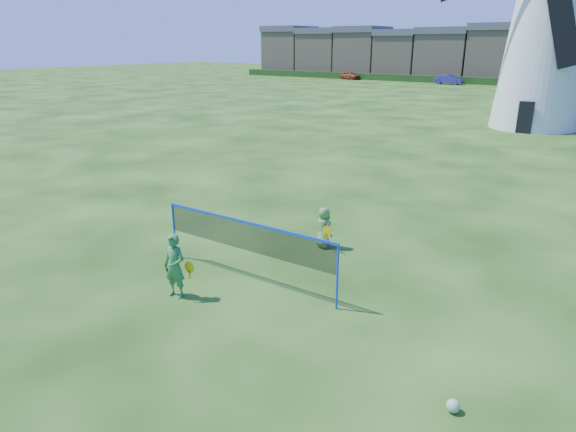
# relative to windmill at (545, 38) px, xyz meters

# --- Properties ---
(ground) EXTENTS (220.00, 220.00, 0.00)m
(ground) POSITION_rel_windmill_xyz_m (-0.93, -29.03, -5.84)
(ground) COLOR black
(ground) RESTS_ON ground
(windmill) EXTENTS (13.46, 5.55, 17.44)m
(windmill) POSITION_rel_windmill_xyz_m (0.00, 0.00, 0.00)
(windmill) COLOR white
(windmill) RESTS_ON ground
(badminton_net) EXTENTS (5.05, 0.05, 1.55)m
(badminton_net) POSITION_rel_windmill_xyz_m (-1.26, -29.52, -4.70)
(badminton_net) COLOR blue
(badminton_net) RESTS_ON ground
(player_girl) EXTENTS (0.72, 0.44, 1.51)m
(player_girl) POSITION_rel_windmill_xyz_m (-2.09, -31.09, -5.08)
(player_girl) COLOR #327E3D
(player_girl) RESTS_ON ground
(player_boy) EXTENTS (0.70, 0.59, 1.19)m
(player_boy) POSITION_rel_windmill_xyz_m (-0.81, -26.61, -5.24)
(player_boy) COLOR #5E9347
(player_boy) RESTS_ON ground
(play_ball) EXTENTS (0.22, 0.22, 0.22)m
(play_ball) POSITION_rel_windmill_xyz_m (4.38, -31.36, -5.73)
(play_ball) COLOR green
(play_ball) RESTS_ON ground
(terraced_houses) EXTENTS (66.16, 8.40, 8.39)m
(terraced_houses) POSITION_rel_windmill_xyz_m (-20.53, 42.97, -1.87)
(terraced_houses) COLOR tan
(terraced_houses) RESTS_ON ground
(hedge) EXTENTS (62.00, 0.80, 1.00)m
(hedge) POSITION_rel_windmill_xyz_m (-22.93, 36.97, -5.34)
(hedge) COLOR #193814
(hedge) RESTS_ON ground
(car_left) EXTENTS (3.86, 2.49, 1.22)m
(car_left) POSITION_rel_windmill_xyz_m (-33.19, 36.41, -5.23)
(car_left) COLOR maroon
(car_left) RESTS_ON ground
(car_right) EXTENTS (4.00, 1.45, 1.31)m
(car_right) POSITION_rel_windmill_xyz_m (-16.94, 35.09, -5.18)
(car_right) COLOR navy
(car_right) RESTS_ON ground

